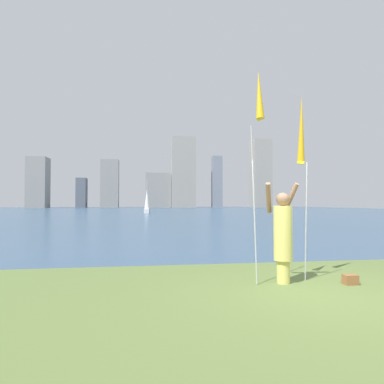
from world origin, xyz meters
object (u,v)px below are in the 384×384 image
kite_flag_left (259,102)px  sailboat_3 (147,201)px  bag (350,280)px  person (283,233)px  kite_flag_right (302,133)px

kite_flag_left → sailboat_3: 45.99m
kite_flag_left → bag: size_ratio=16.07×
kite_flag_left → bag: kite_flag_left is taller
bag → sailboat_3: 46.16m
sailboat_3 → person: bearing=-87.5°
bag → sailboat_3: size_ratio=0.05×
person → sailboat_3: (-1.98, 45.72, 0.79)m
person → kite_flag_right: kite_flag_right is taller
person → bag: bearing=-31.2°
bag → person: bearing=166.8°
kite_flag_left → bag: (1.83, -0.08, -3.47)m
person → sailboat_3: bearing=74.4°
kite_flag_left → sailboat_3: bearing=91.8°
kite_flag_left → sailboat_3: sailboat_3 is taller
person → bag: 1.58m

